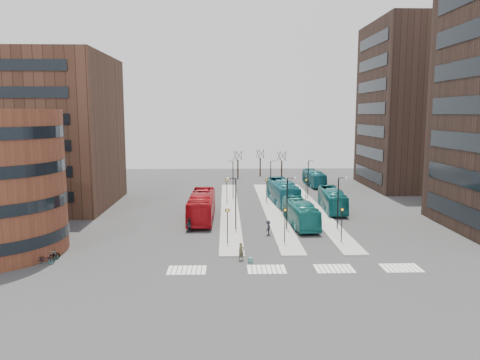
{
  "coord_description": "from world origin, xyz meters",
  "views": [
    {
      "loc": [
        -4.55,
        -35.52,
        13.58
      ],
      "look_at": [
        -2.7,
        24.76,
        5.0
      ],
      "focal_mm": 35.0,
      "sensor_mm": 36.0,
      "label": 1
    }
  ],
  "objects_px": {
    "commuter_a": "(189,225)",
    "commuter_c": "(268,228)",
    "teal_bus_b": "(282,192)",
    "traveller": "(241,252)",
    "bicycle_near": "(45,259)",
    "teal_bus_d": "(314,178)",
    "bicycle_far": "(51,256)",
    "teal_bus_a": "(300,213)",
    "suitcase": "(250,260)",
    "commuter_b": "(300,228)",
    "red_bus": "(202,206)",
    "bicycle_mid": "(50,255)",
    "teal_bus_c": "(332,200)"
  },
  "relations": [
    {
      "from": "teal_bus_d",
      "to": "bicycle_far",
      "type": "height_order",
      "value": "teal_bus_d"
    },
    {
      "from": "red_bus",
      "to": "bicycle_mid",
      "type": "xyz_separation_m",
      "value": [
        -13.34,
        -16.29,
        -1.28
      ]
    },
    {
      "from": "teal_bus_b",
      "to": "traveller",
      "type": "xyz_separation_m",
      "value": [
        -7.21,
        -27.72,
        -0.91
      ]
    },
    {
      "from": "red_bus",
      "to": "bicycle_far",
      "type": "distance_m",
      "value": 21.09
    },
    {
      "from": "teal_bus_b",
      "to": "traveller",
      "type": "distance_m",
      "value": 28.65
    },
    {
      "from": "teal_bus_b",
      "to": "bicycle_mid",
      "type": "relative_size",
      "value": 7.57
    },
    {
      "from": "suitcase",
      "to": "commuter_a",
      "type": "relative_size",
      "value": 0.3
    },
    {
      "from": "traveller",
      "to": "commuter_a",
      "type": "height_order",
      "value": "traveller"
    },
    {
      "from": "teal_bus_c",
      "to": "teal_bus_d",
      "type": "height_order",
      "value": "teal_bus_c"
    },
    {
      "from": "bicycle_near",
      "to": "teal_bus_d",
      "type": "bearing_deg",
      "value": -27.1
    },
    {
      "from": "teal_bus_a",
      "to": "teal_bus_c",
      "type": "relative_size",
      "value": 0.99
    },
    {
      "from": "teal_bus_c",
      "to": "commuter_a",
      "type": "relative_size",
      "value": 6.64
    },
    {
      "from": "suitcase",
      "to": "traveller",
      "type": "relative_size",
      "value": 0.29
    },
    {
      "from": "commuter_a",
      "to": "commuter_c",
      "type": "relative_size",
      "value": 0.98
    },
    {
      "from": "suitcase",
      "to": "teal_bus_d",
      "type": "height_order",
      "value": "teal_bus_d"
    },
    {
      "from": "teal_bus_a",
      "to": "bicycle_near",
      "type": "distance_m",
      "value": 29.25
    },
    {
      "from": "red_bus",
      "to": "commuter_b",
      "type": "relative_size",
      "value": 8.11
    },
    {
      "from": "suitcase",
      "to": "commuter_b",
      "type": "bearing_deg",
      "value": 45.43
    },
    {
      "from": "bicycle_far",
      "to": "traveller",
      "type": "bearing_deg",
      "value": -95.66
    },
    {
      "from": "teal_bus_b",
      "to": "commuter_b",
      "type": "height_order",
      "value": "teal_bus_b"
    },
    {
      "from": "teal_bus_a",
      "to": "teal_bus_d",
      "type": "relative_size",
      "value": 1.04
    },
    {
      "from": "teal_bus_b",
      "to": "bicycle_far",
      "type": "height_order",
      "value": "teal_bus_b"
    },
    {
      "from": "teal_bus_c",
      "to": "commuter_b",
      "type": "relative_size",
      "value": 6.96
    },
    {
      "from": "bicycle_near",
      "to": "bicycle_far",
      "type": "relative_size",
      "value": 1.16
    },
    {
      "from": "bicycle_far",
      "to": "commuter_b",
      "type": "bearing_deg",
      "value": -74.35
    },
    {
      "from": "bicycle_mid",
      "to": "traveller",
      "type": "bearing_deg",
      "value": -108.93
    },
    {
      "from": "bicycle_mid",
      "to": "teal_bus_c",
      "type": "bearing_deg",
      "value": -72.2
    },
    {
      "from": "teal_bus_a",
      "to": "teal_bus_d",
      "type": "distance_m",
      "value": 32.38
    },
    {
      "from": "teal_bus_c",
      "to": "commuter_a",
      "type": "bearing_deg",
      "value": -145.74
    },
    {
      "from": "suitcase",
      "to": "bicycle_far",
      "type": "height_order",
      "value": "bicycle_far"
    },
    {
      "from": "commuter_b",
      "to": "bicycle_near",
      "type": "relative_size",
      "value": 0.88
    },
    {
      "from": "teal_bus_b",
      "to": "commuter_a",
      "type": "distance_m",
      "value": 21.39
    },
    {
      "from": "red_bus",
      "to": "traveller",
      "type": "xyz_separation_m",
      "value": [
        4.52,
        -17.01,
        -0.93
      ]
    },
    {
      "from": "red_bus",
      "to": "bicycle_far",
      "type": "bearing_deg",
      "value": -128.57
    },
    {
      "from": "teal_bus_a",
      "to": "teal_bus_c",
      "type": "bearing_deg",
      "value": 52.28
    },
    {
      "from": "teal_bus_a",
      "to": "commuter_c",
      "type": "height_order",
      "value": "teal_bus_a"
    },
    {
      "from": "bicycle_near",
      "to": "teal_bus_a",
      "type": "bearing_deg",
      "value": -52.07
    },
    {
      "from": "teal_bus_d",
      "to": "commuter_a",
      "type": "xyz_separation_m",
      "value": [
        -21.01,
        -34.44,
        -0.63
      ]
    },
    {
      "from": "teal_bus_b",
      "to": "commuter_c",
      "type": "height_order",
      "value": "teal_bus_b"
    },
    {
      "from": "suitcase",
      "to": "commuter_c",
      "type": "distance_m",
      "value": 10.18
    },
    {
      "from": "commuter_a",
      "to": "bicycle_near",
      "type": "distance_m",
      "value": 16.56
    },
    {
      "from": "teal_bus_d",
      "to": "bicycle_far",
      "type": "xyz_separation_m",
      "value": [
        -33.17,
        -44.39,
        -1.05
      ]
    },
    {
      "from": "teal_bus_a",
      "to": "commuter_c",
      "type": "xyz_separation_m",
      "value": [
        -4.36,
        -4.52,
        -0.67
      ]
    },
    {
      "from": "suitcase",
      "to": "bicycle_far",
      "type": "bearing_deg",
      "value": 162.64
    },
    {
      "from": "teal_bus_d",
      "to": "commuter_a",
      "type": "height_order",
      "value": "teal_bus_d"
    },
    {
      "from": "teal_bus_b",
      "to": "commuter_c",
      "type": "distance_m",
      "value": 19.02
    },
    {
      "from": "traveller",
      "to": "commuter_b",
      "type": "bearing_deg",
      "value": 18.48
    },
    {
      "from": "teal_bus_d",
      "to": "commuter_c",
      "type": "xyz_separation_m",
      "value": [
        -11.97,
        -36.0,
        -0.61
      ]
    },
    {
      "from": "red_bus",
      "to": "teal_bus_a",
      "type": "xyz_separation_m",
      "value": [
        12.21,
        -3.37,
        -0.27
      ]
    },
    {
      "from": "teal_bus_b",
      "to": "teal_bus_c",
      "type": "distance_m",
      "value": 8.39
    }
  ]
}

